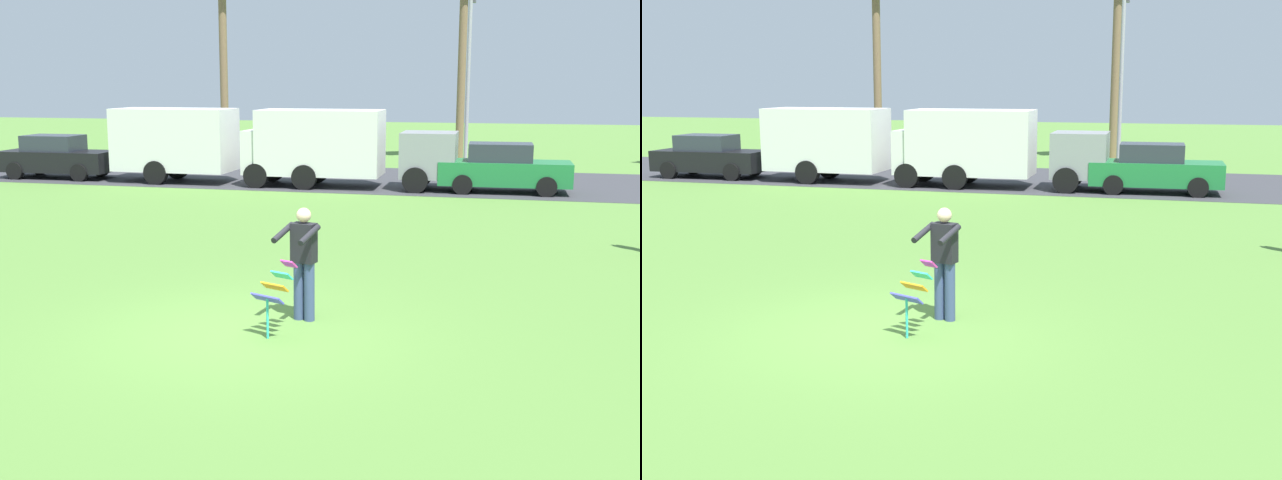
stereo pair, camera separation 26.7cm
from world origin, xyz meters
The scene contains 9 objects.
ground_plane centered at (0.00, 0.00, 0.00)m, with size 120.00×120.00×0.00m, color #568438.
road_strip centered at (0.00, 18.45, 0.01)m, with size 120.00×8.00×0.01m, color #38383D.
person_kite_flyer centered at (0.65, 0.73, 0.95)m, with size 0.64×0.73×1.73m.
kite_held centered at (0.46, -0.09, 0.69)m, with size 0.58×0.72×1.06m.
parked_car_black centered at (-13.05, 16.05, 0.77)m, with size 4.23×1.90×1.60m.
parked_truck_white_box centered at (-7.44, 16.05, 1.41)m, with size 6.71×2.14×2.62m.
parked_truck_grey_van centered at (-2.06, 16.05, 1.41)m, with size 6.74×2.22×2.62m.
parked_car_green centered at (3.25, 16.05, 0.77)m, with size 4.25×1.93×1.60m.
streetlight_pole centered at (1.55, 23.32, 4.00)m, with size 0.24×1.65×7.00m.
Camera 1 is at (3.73, -10.58, 3.59)m, focal length 44.91 mm.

